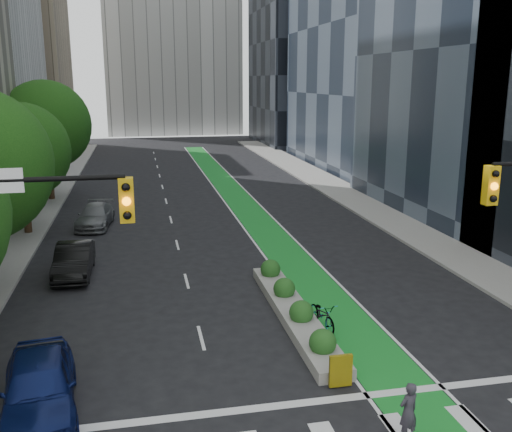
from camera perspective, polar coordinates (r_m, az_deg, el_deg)
name	(u,v)px	position (r m, az deg, el deg)	size (l,w,h in m)	color
ground	(320,427)	(16.19, 6.44, -20.24)	(160.00, 160.00, 0.00)	black
sidewalk_left	(24,222)	(39.48, -22.20, -0.56)	(3.60, 90.00, 0.15)	gray
sidewalk_right	(369,206)	(42.02, 11.25, 1.00)	(3.60, 90.00, 0.15)	gray
bike_lane_paint	(238,198)	(44.30, -1.86, 1.80)	(2.20, 70.00, 0.01)	#188429
building_tan_far	(6,46)	(80.39, -23.76, 15.25)	(14.00, 16.00, 26.00)	tan
building_dark_end	(309,43)	(84.50, 5.33, 16.83)	(14.00, 18.00, 28.00)	black
tree_midfar	(21,152)	(35.60, -22.45, 5.98)	(5.60, 5.60, 7.76)	black
tree_far	(46,125)	(45.35, -20.28, 8.51)	(6.60, 6.60, 9.00)	black
median_planter	(294,309)	(22.28, 3.79, -9.24)	(1.20, 10.26, 1.10)	gray
bicycle	(322,315)	(21.50, 6.66, -9.76)	(0.69, 1.97, 1.03)	gray
cyclist	(408,411)	(15.71, 14.98, -18.36)	(0.58, 0.38, 1.59)	#322E37
parked_car_left_near	(39,386)	(17.26, -20.87, -15.62)	(1.95, 4.84, 1.65)	#0C164B
parked_car_left_mid	(74,260)	(28.05, -17.74, -4.23)	(1.58, 4.52, 1.49)	black
parked_car_left_far	(95,216)	(36.95, -15.79, 0.00)	(1.91, 4.70, 1.36)	#5A5D5F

